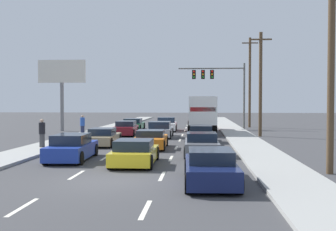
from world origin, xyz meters
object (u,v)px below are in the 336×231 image
car_silver (160,130)px  traffic_signal_mast (214,79)px  car_white (166,125)px  car_navy (210,168)px  car_maroon (126,129)px  car_blue (72,148)px  roadside_billboard (62,79)px  car_tan (103,137)px  car_yellow (135,153)px  utility_pole_mid (260,83)px  car_black (201,134)px  car_orange (151,140)px  box_truck (201,112)px  car_green (133,125)px  car_gray (202,145)px  utility_pole_near (331,66)px  utility_pole_far (250,81)px  pedestrian_near_corner (42,133)px  pedestrian_mid_block (82,125)px

car_silver → traffic_signal_mast: bearing=66.5°
car_white → car_navy: bearing=-82.1°
car_maroon → car_blue: (-0.01, -15.19, 0.02)m
car_white → car_navy: 26.40m
roadside_billboard → car_tan: bearing=-61.0°
car_yellow → utility_pole_mid: size_ratio=0.47×
car_maroon → traffic_signal_mast: size_ratio=0.60×
car_black → car_white: bearing=106.8°
car_orange → box_truck: bearing=76.0°
car_green → car_gray: size_ratio=1.11×
utility_pole_near → roadside_billboard: bearing=129.2°
car_green → car_tan: size_ratio=0.98×
car_maroon → car_navy: size_ratio=0.94×
car_green → car_blue: (0.47, -22.13, 0.06)m
utility_pole_far → pedestrian_near_corner: 27.85m
car_silver → utility_pole_far: size_ratio=0.44×
car_white → car_orange: car_white is taller
car_white → roadside_billboard: roadside_billboard is taller
car_tan → traffic_signal_mast: 19.75m
car_navy → utility_pole_far: bearing=80.7°
utility_pole_near → pedestrian_near_corner: utility_pole_near is taller
car_gray → pedestrian_mid_block: size_ratio=2.44×
car_green → roadside_billboard: 8.48m
car_maroon → car_orange: bearing=-71.3°
car_gray → car_green: bearing=109.2°
car_orange → utility_pole_mid: size_ratio=0.47×
car_green → car_navy: bearing=-75.4°
car_black → pedestrian_mid_block: pedestrian_mid_block is taller
car_orange → car_gray: car_gray is taller
box_truck → car_black: box_truck is taller
utility_pole_near → car_orange: bearing=134.1°
car_navy → car_black: bearing=91.0°
car_green → car_navy: (7.18, -27.50, 0.02)m
car_green → car_black: 14.29m
car_tan → car_silver: car_silver is taller
box_truck → pedestrian_near_corner: size_ratio=5.16×
car_silver → utility_pole_near: (8.41, -16.51, 3.74)m
pedestrian_mid_block → car_maroon: bearing=29.9°
car_navy → roadside_billboard: bearing=118.9°
box_truck → car_black: size_ratio=2.00×
utility_pole_mid → utility_pole_far: size_ratio=0.86×
car_blue → car_yellow: bearing=-20.1°
box_truck → car_black: bearing=-90.6°
utility_pole_far → box_truck: bearing=-121.6°
car_maroon → car_navy: (6.70, -20.56, -0.02)m
car_orange → box_truck: 13.41m
traffic_signal_mast → roadside_billboard: 15.83m
roadside_billboard → car_orange: bearing=-54.0°
car_orange → roadside_billboard: bearing=126.0°
pedestrian_mid_block → car_navy: bearing=-61.8°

